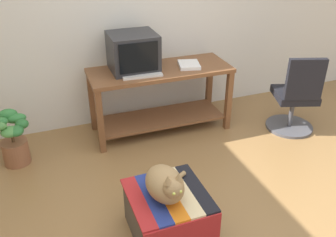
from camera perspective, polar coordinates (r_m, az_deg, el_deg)
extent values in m
plane|color=olive|center=(2.96, 6.56, -16.92)|extent=(14.00, 14.00, 0.00)
cube|color=silver|center=(4.07, -6.00, 17.19)|extent=(8.00, 0.10, 2.60)
cube|color=brown|center=(3.66, -10.46, -0.60)|extent=(0.06, 0.06, 0.68)
cube|color=brown|center=(4.08, 9.36, 2.71)|extent=(0.06, 0.06, 0.68)
cube|color=brown|center=(4.47, 6.41, 5.32)|extent=(0.06, 0.06, 0.68)
cube|color=brown|center=(4.09, -11.72, 2.57)|extent=(0.06, 0.06, 0.68)
cube|color=brown|center=(4.11, -1.17, 0.13)|extent=(1.38, 0.51, 0.02)
cube|color=brown|center=(3.87, -1.25, 7.48)|extent=(1.50, 0.60, 0.04)
cube|color=#28282B|center=(3.86, -5.34, 7.74)|extent=(0.34, 0.30, 0.02)
cube|color=#28282B|center=(3.80, -5.47, 10.27)|extent=(0.48, 0.44, 0.38)
cube|color=black|center=(3.59, -4.56, 9.38)|extent=(0.39, 0.02, 0.30)
cube|color=beige|center=(3.68, -4.08, 6.79)|extent=(0.41, 0.18, 0.02)
cube|color=white|center=(3.92, 3.27, 8.33)|extent=(0.27, 0.30, 0.04)
cube|color=#4C4238|center=(2.81, -0.04, -14.62)|extent=(0.53, 0.53, 0.35)
cube|color=#AD2323|center=(2.64, -4.69, -12.87)|extent=(0.11, 0.57, 0.02)
cube|color=navy|center=(2.66, -2.33, -12.33)|extent=(0.11, 0.57, 0.02)
cube|color=orange|center=(2.69, -0.04, -11.78)|extent=(0.11, 0.57, 0.02)
cube|color=beige|center=(2.72, 2.20, -11.23)|extent=(0.11, 0.57, 0.02)
cube|color=black|center=(2.76, 4.37, -10.68)|extent=(0.11, 0.57, 0.02)
ellipsoid|color=#9E7A4C|center=(2.59, -0.52, -10.11)|extent=(0.28, 0.38, 0.23)
sphere|color=#9E7A4C|center=(2.46, 0.80, -10.78)|extent=(0.14, 0.14, 0.14)
cylinder|color=#9E7A4C|center=(2.76, 0.69, -9.81)|extent=(0.27, 0.17, 0.04)
cone|color=#9E7A4C|center=(2.40, -0.02, -9.49)|extent=(0.06, 0.06, 0.06)
cone|color=#9E7A4C|center=(2.42, 1.65, -9.00)|extent=(0.06, 0.06, 0.06)
sphere|color=#C6D151|center=(2.40, 0.92, -11.59)|extent=(0.02, 0.02, 0.02)
sphere|color=#C6D151|center=(2.42, 1.98, -11.27)|extent=(0.02, 0.02, 0.02)
cylinder|color=brown|center=(3.85, -22.53, -4.82)|extent=(0.25, 0.25, 0.24)
cylinder|color=brown|center=(3.76, -23.02, -2.62)|extent=(0.03, 0.03, 0.10)
ellipsoid|color=#2D7033|center=(3.68, -21.73, -0.81)|extent=(0.12, 0.10, 0.09)
ellipsoid|color=#38843D|center=(3.80, -22.54, 0.01)|extent=(0.19, 0.11, 0.09)
ellipsoid|color=#38843D|center=(3.82, -23.61, 0.52)|extent=(0.18, 0.11, 0.12)
ellipsoid|color=#38843D|center=(3.74, -24.60, -0.47)|extent=(0.14, 0.10, 0.08)
ellipsoid|color=#4C8E42|center=(3.63, -23.31, -1.90)|extent=(0.17, 0.16, 0.09)
ellipsoid|color=#2D7033|center=(3.62, -22.53, -1.81)|extent=(0.14, 0.15, 0.09)
cylinder|color=#4C4C51|center=(4.41, 18.25, -1.15)|extent=(0.52, 0.52, 0.03)
cylinder|color=#4C4C51|center=(4.32, 18.62, 0.98)|extent=(0.05, 0.05, 0.34)
cube|color=black|center=(4.23, 19.06, 3.49)|extent=(0.53, 0.53, 0.08)
cube|color=black|center=(3.97, 20.53, 5.69)|extent=(0.38, 0.18, 0.44)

